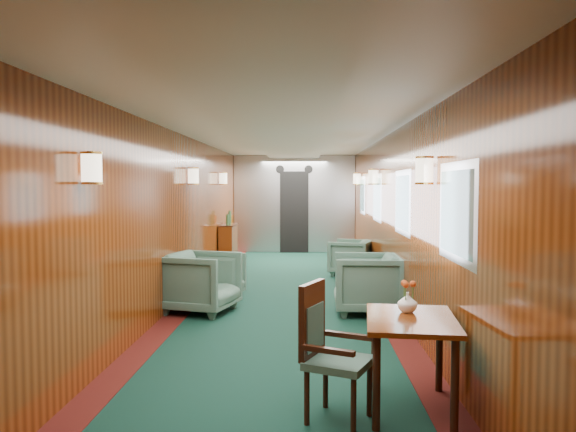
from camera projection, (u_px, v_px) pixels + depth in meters
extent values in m
plane|color=#0D3125|center=(285.00, 302.00, 8.01)|extent=(12.00, 12.00, 0.00)
cube|color=white|center=(285.00, 136.00, 7.88)|extent=(3.00, 12.00, 0.10)
cube|color=white|center=(285.00, 136.00, 7.88)|extent=(1.20, 12.00, 0.06)
cube|color=#682D0D|center=(294.00, 204.00, 13.93)|extent=(3.00, 0.10, 2.40)
cube|color=#682D0D|center=(215.00, 318.00, 1.96)|extent=(3.00, 0.10, 2.40)
cube|color=#682D0D|center=(180.00, 218.00, 8.00)|extent=(0.10, 12.00, 2.40)
cube|color=#682D0D|center=(391.00, 218.00, 7.89)|extent=(0.10, 12.00, 2.40)
cube|color=#41100D|center=(191.00, 301.00, 8.06)|extent=(0.30, 12.00, 0.01)
cube|color=#41100D|center=(380.00, 302.00, 7.97)|extent=(0.30, 12.00, 0.01)
cube|color=#B8BBC0|center=(294.00, 204.00, 13.85)|extent=(2.98, 0.12, 2.38)
cube|color=black|center=(294.00, 212.00, 13.78)|extent=(0.70, 0.06, 2.00)
cylinder|color=black|center=(280.00, 169.00, 13.75)|extent=(0.20, 0.04, 0.20)
cylinder|color=black|center=(309.00, 169.00, 13.72)|extent=(0.20, 0.04, 0.20)
cube|color=silver|center=(457.00, 213.00, 4.39)|extent=(0.02, 1.10, 0.80)
cube|color=slate|center=(456.00, 213.00, 4.39)|extent=(0.01, 0.96, 0.66)
cube|color=silver|center=(402.00, 203.00, 6.88)|extent=(0.02, 1.10, 0.80)
cube|color=slate|center=(402.00, 203.00, 6.88)|extent=(0.01, 0.96, 0.66)
cube|color=silver|center=(377.00, 198.00, 9.38)|extent=(0.02, 1.10, 0.80)
cube|color=slate|center=(377.00, 198.00, 9.38)|extent=(0.01, 0.96, 0.66)
cube|color=silver|center=(362.00, 195.00, 11.87)|extent=(0.02, 1.10, 0.80)
cube|color=slate|center=(362.00, 195.00, 11.87)|extent=(0.01, 0.96, 0.66)
cylinder|color=beige|center=(92.00, 168.00, 4.47)|extent=(0.16, 0.16, 0.24)
cylinder|color=gold|center=(92.00, 183.00, 4.47)|extent=(0.17, 0.17, 0.02)
cylinder|color=beige|center=(424.00, 170.00, 5.17)|extent=(0.16, 0.16, 0.24)
cylinder|color=gold|center=(424.00, 183.00, 5.18)|extent=(0.17, 0.17, 0.02)
cylinder|color=beige|center=(193.00, 176.00, 8.46)|extent=(0.16, 0.16, 0.24)
cylinder|color=gold|center=(193.00, 184.00, 8.47)|extent=(0.17, 0.17, 0.02)
cylinder|color=beige|center=(373.00, 177.00, 9.16)|extent=(0.16, 0.16, 0.24)
cylinder|color=gold|center=(373.00, 184.00, 9.17)|extent=(0.17, 0.17, 0.02)
cylinder|color=beige|center=(223.00, 178.00, 11.45)|extent=(0.16, 0.16, 0.24)
cylinder|color=gold|center=(223.00, 184.00, 11.46)|extent=(0.17, 0.17, 0.02)
cylinder|color=beige|center=(357.00, 179.00, 12.16)|extent=(0.16, 0.16, 0.24)
cylinder|color=gold|center=(357.00, 184.00, 12.16)|extent=(0.17, 0.17, 0.02)
cube|color=#682D0D|center=(411.00, 320.00, 4.13)|extent=(0.73, 0.98, 0.04)
cylinder|color=black|center=(376.00, 383.00, 3.79)|extent=(0.06, 0.06, 0.65)
cylinder|color=black|center=(455.00, 387.00, 3.72)|extent=(0.06, 0.06, 0.65)
cylinder|color=black|center=(375.00, 349.00, 4.57)|extent=(0.06, 0.06, 0.65)
cylinder|color=black|center=(439.00, 352.00, 4.50)|extent=(0.06, 0.06, 0.65)
cube|color=#1B4137|center=(339.00, 363.00, 3.95)|extent=(0.55, 0.55, 0.05)
cube|color=black|center=(312.00, 319.00, 4.03)|extent=(0.20, 0.36, 0.54)
cube|color=#1B4137|center=(315.00, 327.00, 4.02)|extent=(0.13, 0.27, 0.32)
cube|color=black|center=(328.00, 350.00, 3.76)|extent=(0.36, 0.20, 0.04)
cube|color=black|center=(349.00, 336.00, 4.13)|extent=(0.36, 0.20, 0.04)
cylinder|color=black|center=(307.00, 398.00, 3.89)|extent=(0.04, 0.04, 0.39)
cylinder|color=black|center=(353.00, 406.00, 3.74)|extent=(0.04, 0.04, 0.39)
cylinder|color=black|center=(326.00, 382.00, 4.19)|extent=(0.04, 0.04, 0.39)
cylinder|color=black|center=(369.00, 389.00, 4.04)|extent=(0.04, 0.04, 0.39)
cube|color=#682D0D|center=(228.00, 244.00, 11.80)|extent=(0.28, 0.92, 0.83)
cube|color=black|center=(229.00, 225.00, 11.78)|extent=(0.30, 0.94, 0.02)
cylinder|color=#295331|center=(228.00, 220.00, 11.54)|extent=(0.07, 0.07, 0.22)
cylinder|color=#295331|center=(230.00, 217.00, 11.86)|extent=(0.06, 0.06, 0.28)
cylinder|color=gold|center=(231.00, 219.00, 12.05)|extent=(0.08, 0.08, 0.18)
imported|color=white|center=(407.00, 302.00, 4.29)|extent=(0.15, 0.15, 0.16)
imported|color=#1B4137|center=(201.00, 282.00, 7.33)|extent=(1.06, 1.04, 0.79)
imported|color=#1B4137|center=(215.00, 276.00, 8.19)|extent=(0.91, 0.89, 0.67)
imported|color=#1B4137|center=(367.00, 283.00, 7.28)|extent=(0.88, 0.86, 0.78)
imported|color=#1B4137|center=(350.00, 257.00, 10.36)|extent=(0.91, 0.90, 0.66)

